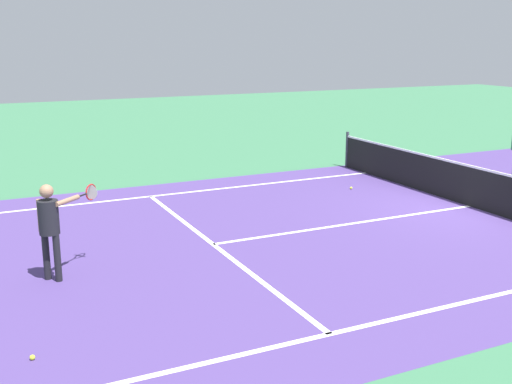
{
  "coord_description": "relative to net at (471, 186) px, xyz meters",
  "views": [
    {
      "loc": [
        10.5,
        -10.55,
        3.78
      ],
      "look_at": [
        0.28,
        -5.63,
        1.0
      ],
      "focal_mm": 44.01,
      "sensor_mm": 36.0,
      "label": 1
    }
  ],
  "objects": [
    {
      "name": "court_surface_inbounds",
      "position": [
        0.0,
        0.0,
        -0.49
      ],
      "size": [
        10.62,
        24.4,
        0.0
      ],
      "primitive_type": "cube",
      "color": "#4C387A",
      "rests_on": "ground_plane"
    },
    {
      "name": "line_center_service",
      "position": [
        0.0,
        -3.2,
        -0.49
      ],
      "size": [
        0.1,
        6.4,
        0.01
      ],
      "primitive_type": "cube",
      "color": "white",
      "rests_on": "ground_plane"
    },
    {
      "name": "line_sideline_right",
      "position": [
        4.11,
        -5.95,
        -0.49
      ],
      "size": [
        0.1,
        11.89,
        0.01
      ],
      "primitive_type": "cube",
      "color": "white",
      "rests_on": "ground_plane"
    },
    {
      "name": "tennis_ball_near_net",
      "position": [
        -2.61,
        -1.52,
        -0.46
      ],
      "size": [
        0.07,
        0.07,
        0.07
      ],
      "primitive_type": "sphere",
      "color": "#CCE033",
      "rests_on": "ground_plane"
    },
    {
      "name": "ground_plane",
      "position": [
        0.0,
        0.0,
        -0.49
      ],
      "size": [
        60.0,
        60.0,
        0.0
      ],
      "primitive_type": "plane",
      "color": "#38724C"
    },
    {
      "name": "player_near",
      "position": [
        0.54,
        -9.36,
        0.48
      ],
      "size": [
        0.73,
        1.04,
        1.58
      ],
      "color": "black",
      "rests_on": "ground_plane"
    },
    {
      "name": "net",
      "position": [
        0.0,
        0.0,
        0.0
      ],
      "size": [
        10.27,
        0.09,
        1.07
      ],
      "color": "#33383D",
      "rests_on": "ground_plane"
    },
    {
      "name": "line_sideline_left",
      "position": [
        -4.11,
        -5.95,
        -0.49
      ],
      "size": [
        0.1,
        11.89,
        0.01
      ],
      "primitive_type": "cube",
      "color": "white",
      "rests_on": "ground_plane"
    },
    {
      "name": "line_service_near",
      "position": [
        0.0,
        -6.4,
        -0.49
      ],
      "size": [
        8.22,
        0.1,
        0.01
      ],
      "primitive_type": "cube",
      "color": "white",
      "rests_on": "ground_plane"
    },
    {
      "name": "tennis_ball_by_baseline",
      "position": [
        3.12,
        -10.01,
        -0.46
      ],
      "size": [
        0.07,
        0.07,
        0.07
      ],
      "primitive_type": "sphere",
      "color": "#CCE033",
      "rests_on": "ground_plane"
    }
  ]
}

